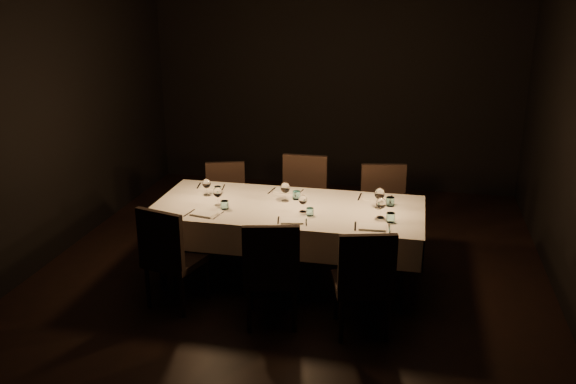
% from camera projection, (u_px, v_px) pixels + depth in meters
% --- Properties ---
extents(room, '(5.01, 6.01, 3.01)m').
position_uv_depth(room, '(288.00, 129.00, 5.47)').
color(room, black).
rests_on(room, ground).
extents(dining_table, '(2.52, 1.12, 0.76)m').
position_uv_depth(dining_table, '(288.00, 213.00, 5.74)').
color(dining_table, black).
rests_on(dining_table, ground).
extents(chair_near_left, '(0.56, 0.56, 0.95)m').
position_uv_depth(chair_near_left, '(170.00, 253.00, 5.28)').
color(chair_near_left, black).
rests_on(chair_near_left, ground).
extents(place_setting_near_left, '(0.34, 0.40, 0.18)m').
position_uv_depth(place_setting_near_left, '(215.00, 202.00, 5.62)').
color(place_setting_near_left, white).
rests_on(place_setting_near_left, dining_table).
extents(chair_near_center, '(0.55, 0.55, 0.95)m').
position_uv_depth(chair_near_center, '(271.00, 269.00, 4.99)').
color(chair_near_center, black).
rests_on(chair_near_center, ground).
extents(place_setting_near_center, '(0.31, 0.39, 0.16)m').
position_uv_depth(place_setting_near_center, '(301.00, 209.00, 5.46)').
color(place_setting_near_center, white).
rests_on(place_setting_near_center, dining_table).
extents(chair_near_right, '(0.55, 0.55, 0.94)m').
position_uv_depth(chair_near_right, '(364.00, 278.00, 4.85)').
color(chair_near_right, black).
rests_on(chair_near_right, ground).
extents(place_setting_near_right, '(0.34, 0.41, 0.19)m').
position_uv_depth(place_setting_near_right, '(381.00, 214.00, 5.32)').
color(place_setting_near_right, white).
rests_on(place_setting_near_right, dining_table).
extents(chair_far_left, '(0.54, 0.54, 0.89)m').
position_uv_depth(chair_far_left, '(226.00, 199.00, 6.68)').
color(chair_far_left, black).
rests_on(chair_far_left, ground).
extents(place_setting_far_left, '(0.32, 0.40, 0.17)m').
position_uv_depth(place_setting_far_left, '(210.00, 186.00, 6.06)').
color(place_setting_far_left, white).
rests_on(place_setting_far_left, dining_table).
extents(chair_far_center, '(0.48, 0.48, 1.00)m').
position_uv_depth(chair_far_center, '(303.00, 199.00, 6.53)').
color(chair_far_center, black).
rests_on(chair_far_center, ground).
extents(place_setting_far_center, '(0.35, 0.41, 0.19)m').
position_uv_depth(place_setting_far_center, '(288.00, 191.00, 5.90)').
color(place_setting_far_center, white).
rests_on(place_setting_far_center, dining_table).
extents(chair_far_right, '(0.55, 0.55, 0.97)m').
position_uv_depth(chair_far_right, '(384.00, 208.00, 6.32)').
color(chair_far_right, black).
rests_on(chair_far_right, ground).
extents(place_setting_far_right, '(0.35, 0.42, 0.20)m').
position_uv_depth(place_setting_far_right, '(381.00, 197.00, 5.72)').
color(place_setting_far_right, white).
rests_on(place_setting_far_right, dining_table).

